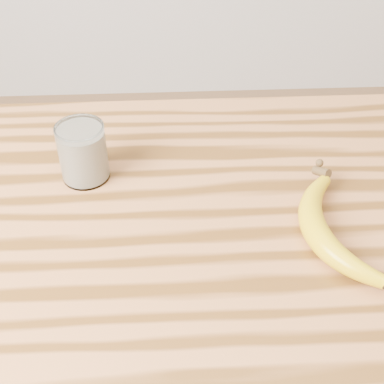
{
  "coord_description": "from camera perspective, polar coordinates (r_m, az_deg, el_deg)",
  "views": [
    {
      "loc": [
        -0.05,
        -0.58,
        1.48
      ],
      "look_at": [
        -0.02,
        0.06,
        0.93
      ],
      "focal_mm": 50.0,
      "sensor_mm": 36.0,
      "label": 1
    }
  ],
  "objects": [
    {
      "name": "table",
      "position": [
        0.92,
        1.19,
        -10.21
      ],
      "size": [
        1.2,
        0.8,
        0.9
      ],
      "color": "#A56735",
      "rests_on": "ground"
    },
    {
      "name": "smoothie_glass",
      "position": [
        0.91,
        -11.56,
        4.11
      ],
      "size": [
        0.08,
        0.08,
        0.1
      ],
      "color": "white",
      "rests_on": "table"
    },
    {
      "name": "banana",
      "position": [
        0.82,
        12.96,
        -4.08
      ],
      "size": [
        0.16,
        0.34,
        0.04
      ],
      "primitive_type": null,
      "rotation": [
        0.0,
        0.0,
        0.13
      ],
      "color": "gold",
      "rests_on": "table"
    }
  ]
}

